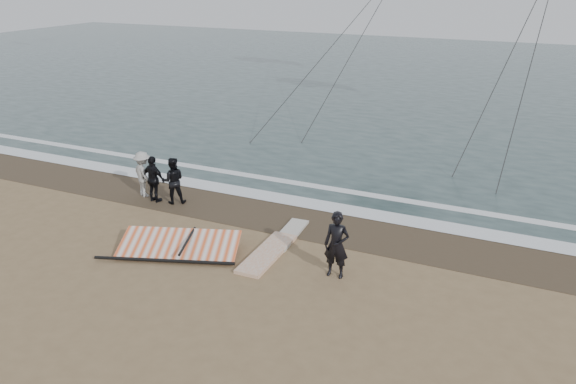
% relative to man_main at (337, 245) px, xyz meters
% --- Properties ---
extents(ground, '(120.00, 120.00, 0.00)m').
position_rel_man_main_xyz_m(ground, '(-2.16, -1.47, -0.96)').
color(ground, '#8C704C').
rests_on(ground, ground).
extents(sea, '(120.00, 54.00, 0.02)m').
position_rel_man_main_xyz_m(sea, '(-2.16, 31.53, -0.95)').
color(sea, '#233838').
rests_on(sea, ground).
extents(wet_sand, '(120.00, 2.80, 0.01)m').
position_rel_man_main_xyz_m(wet_sand, '(-2.16, 3.03, -0.95)').
color(wet_sand, '#4C3D2B').
rests_on(wet_sand, ground).
extents(foam_near, '(120.00, 0.90, 0.01)m').
position_rel_man_main_xyz_m(foam_near, '(-2.16, 4.43, -0.93)').
color(foam_near, white).
rests_on(foam_near, sea).
extents(foam_far, '(120.00, 0.45, 0.01)m').
position_rel_man_main_xyz_m(foam_far, '(-2.16, 6.13, -0.93)').
color(foam_far, white).
rests_on(foam_far, sea).
extents(man_main, '(0.72, 0.49, 1.92)m').
position_rel_man_main_xyz_m(man_main, '(0.00, 0.00, 0.00)').
color(man_main, black).
rests_on(man_main, ground).
extents(board_white, '(0.81, 2.77, 0.11)m').
position_rel_man_main_xyz_m(board_white, '(-2.27, 0.29, -0.90)').
color(board_white, white).
rests_on(board_white, ground).
extents(board_cream, '(0.74, 2.31, 0.09)m').
position_rel_man_main_xyz_m(board_cream, '(-2.23, 1.75, -0.91)').
color(board_cream, beige).
rests_on(board_cream, ground).
extents(trio_cluster, '(2.57, 1.14, 1.74)m').
position_rel_man_main_xyz_m(trio_cluster, '(-7.92, 2.49, -0.09)').
color(trio_cluster, black).
rests_on(trio_cluster, ground).
extents(sail_rig, '(3.96, 2.79, 0.49)m').
position_rel_man_main_xyz_m(sail_rig, '(-4.81, -0.51, -0.76)').
color(sail_rig, black).
rests_on(sail_rig, ground).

